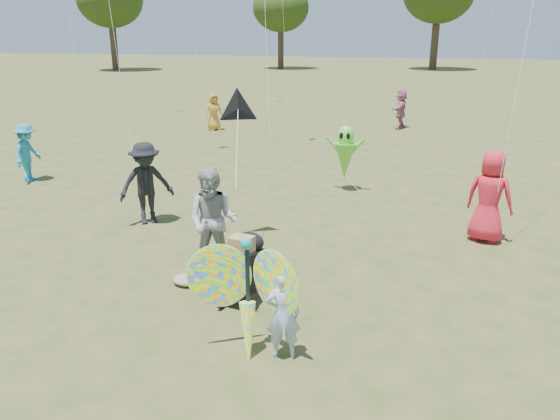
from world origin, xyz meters
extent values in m
plane|color=#51592B|center=(0.00, 0.00, 0.00)|extent=(160.00, 160.00, 0.00)
imported|color=#96B1D5|center=(0.58, -1.20, 0.61)|extent=(0.52, 0.42, 1.23)
imported|color=#95979B|center=(-1.29, 1.07, 0.94)|extent=(0.95, 0.76, 1.88)
ellipsoid|color=gray|center=(-1.53, 0.43, 0.08)|extent=(0.50, 0.41, 0.16)
imported|color=red|center=(3.48, 3.92, 0.93)|extent=(1.06, 0.88, 1.87)
imported|color=black|center=(-3.66, 3.06, 0.91)|extent=(1.33, 1.27, 1.82)
imported|color=#C2872D|center=(-6.67, 14.46, 0.77)|extent=(0.88, 0.86, 1.53)
imported|color=teal|center=(-8.63, 5.38, 0.81)|extent=(0.73, 1.12, 1.63)
imported|color=#B1657D|center=(0.94, 17.08, 0.83)|extent=(0.63, 1.58, 1.66)
cube|color=black|center=(-0.43, 0.17, 0.55)|extent=(0.59, 0.92, 0.71)
cube|color=black|center=(-0.43, 0.17, 0.22)|extent=(0.52, 0.74, 0.10)
ellipsoid|color=black|center=(-0.43, 0.42, 0.88)|extent=(0.51, 0.45, 0.33)
cylinder|color=black|center=(-0.67, -0.18, 0.15)|extent=(0.10, 0.30, 0.30)
cylinder|color=black|center=(-0.19, -0.18, 0.15)|extent=(0.10, 0.30, 0.30)
cylinder|color=black|center=(-0.43, 0.62, 0.11)|extent=(0.08, 0.23, 0.22)
cylinder|color=black|center=(-0.43, -0.31, 0.98)|extent=(0.44, 0.10, 0.03)
cube|color=#A68650|center=(-0.43, 0.12, 0.96)|extent=(0.38, 0.33, 0.26)
ellipsoid|color=red|center=(-0.28, -1.18, 1.04)|extent=(0.98, 0.71, 1.24)
ellipsoid|color=red|center=(0.48, -1.18, 1.04)|extent=(0.98, 0.71, 1.24)
cylinder|color=black|center=(0.10, -1.16, 0.99)|extent=(0.06, 0.06, 1.00)
cone|color=red|center=(0.15, -1.33, 0.30)|extent=(0.36, 0.49, 0.93)
sphere|color=teal|center=(0.10, -1.18, 1.54)|extent=(0.16, 0.16, 0.16)
cone|color=black|center=(-1.39, 2.77, 2.65)|extent=(0.89, 0.62, 0.81)
cylinder|color=silver|center=(-1.14, 1.97, 2.08)|extent=(0.51, 1.61, 1.14)
cone|color=#59DA33|center=(0.12, 6.79, 0.80)|extent=(0.56, 0.56, 0.95)
ellipsoid|color=#59DA33|center=(0.12, 6.79, 1.45)|extent=(0.44, 0.39, 0.57)
ellipsoid|color=black|center=(0.03, 6.61, 1.50)|extent=(0.10, 0.05, 0.17)
ellipsoid|color=black|center=(0.21, 6.61, 1.50)|extent=(0.10, 0.05, 0.17)
cylinder|color=#59DA33|center=(-0.18, 6.79, 1.20)|extent=(0.43, 0.10, 0.49)
cylinder|color=#59DA33|center=(0.42, 6.79, 1.20)|extent=(0.43, 0.10, 0.49)
cylinder|color=silver|center=(0.42, 6.59, 0.20)|extent=(0.61, 0.41, 0.41)
cylinder|color=#3A2D21|center=(-30.00, 45.00, 2.10)|extent=(0.70, 0.70, 4.20)
cylinder|color=#3A2D21|center=(-14.00, 52.00, 1.89)|extent=(0.63, 0.63, 3.78)
ellipsoid|color=#2B4214|center=(-14.00, 52.00, 6.30)|extent=(5.94, 5.94, 5.05)
cylinder|color=#3A2D21|center=(2.00, 55.00, 2.31)|extent=(0.77, 0.77, 4.62)
camera|label=1|loc=(2.20, -7.22, 4.10)|focal=35.00mm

